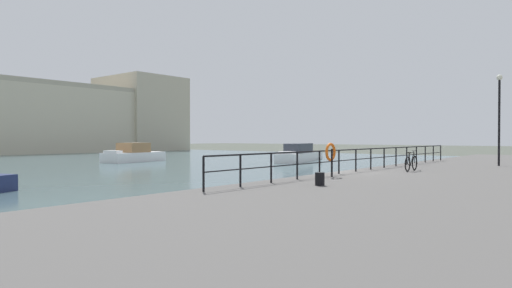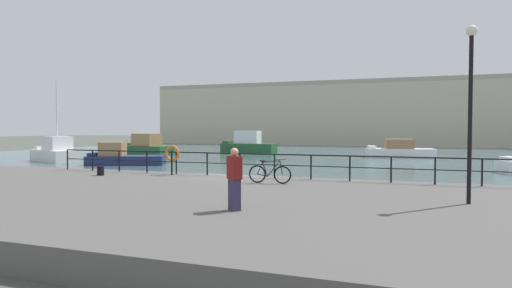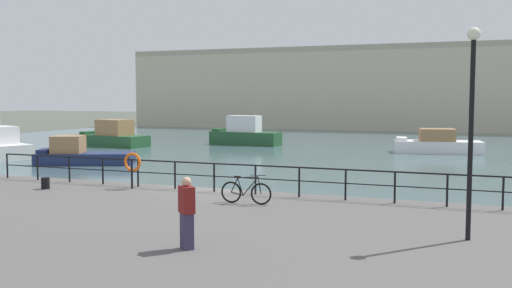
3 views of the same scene
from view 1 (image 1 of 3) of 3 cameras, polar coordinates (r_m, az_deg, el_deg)
ground_plane at (r=21.02m, az=10.44°, el=-5.51°), size 240.00×240.00×0.00m
water_basin at (r=44.31m, az=-26.24°, el=-2.26°), size 80.00×60.00×0.01m
quay_promenade at (r=18.75m, az=28.19°, el=-5.27°), size 56.00×13.00×0.71m
moored_red_daysailer at (r=43.26m, az=5.77°, el=-1.34°), size 9.93×4.57×1.75m
moored_cabin_cruiser at (r=43.51m, az=-15.76°, el=-1.33°), size 6.65×3.49×1.82m
quay_railing at (r=22.56m, az=14.85°, el=-1.40°), size 23.23×0.07×1.08m
parked_bicycle at (r=22.24m, az=19.70°, el=-2.35°), size 1.77×0.12×0.98m
mooring_bollard at (r=14.72m, az=8.38°, el=-4.57°), size 0.32×0.32×0.44m
life_ring_stand at (r=17.98m, az=9.79°, el=-1.19°), size 0.75×0.16×1.40m
quay_lamp_post at (r=28.37m, az=29.32°, el=4.09°), size 0.32×0.32×5.20m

